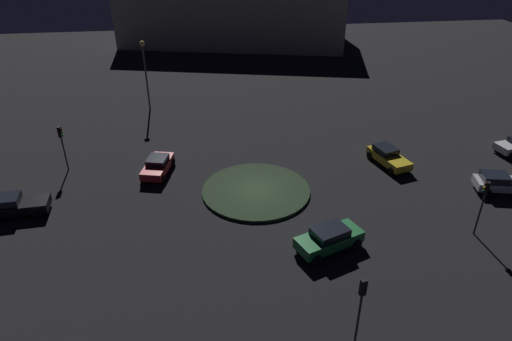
# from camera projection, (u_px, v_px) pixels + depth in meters

# --- Properties ---
(ground_plane) EXTENTS (117.59, 117.59, 0.00)m
(ground_plane) POSITION_uv_depth(u_px,v_px,m) (256.00, 192.00, 35.35)
(ground_plane) COLOR black
(roundabout_island) EXTENTS (8.41, 8.41, 0.22)m
(roundabout_island) POSITION_uv_depth(u_px,v_px,m) (256.00, 190.00, 35.29)
(roundabout_island) COLOR #263823
(roundabout_island) RESTS_ON ground_plane
(car_silver) EXTENTS (4.74, 2.83, 1.49)m
(car_silver) POSITION_uv_depth(u_px,v_px,m) (503.00, 183.00, 35.01)
(car_silver) COLOR silver
(car_silver) RESTS_ON ground_plane
(car_red) EXTENTS (2.77, 4.33, 1.42)m
(car_red) POSITION_uv_depth(u_px,v_px,m) (158.00, 165.00, 37.51)
(car_red) COLOR red
(car_red) RESTS_ON ground_plane
(car_yellow) EXTENTS (2.81, 4.53, 1.45)m
(car_yellow) POSITION_uv_depth(u_px,v_px,m) (388.00, 156.00, 38.86)
(car_yellow) COLOR gold
(car_yellow) RESTS_ON ground_plane
(car_green) EXTENTS (4.74, 3.27, 1.58)m
(car_green) POSITION_uv_depth(u_px,v_px,m) (329.00, 238.00, 28.94)
(car_green) COLOR #1E7238
(car_green) RESTS_ON ground_plane
(car_black) EXTENTS (4.63, 2.26, 1.55)m
(car_black) POSITION_uv_depth(u_px,v_px,m) (13.00, 205.00, 32.30)
(car_black) COLOR black
(car_black) RESTS_ON ground_plane
(traffic_light_west) EXTENTS (0.39, 0.36, 3.96)m
(traffic_light_west) POSITION_uv_depth(u_px,v_px,m) (62.00, 140.00, 36.96)
(traffic_light_west) COLOR #2D2D2D
(traffic_light_west) RESTS_ON ground_plane
(traffic_light_south) EXTENTS (0.34, 0.38, 4.34)m
(traffic_light_south) POSITION_uv_depth(u_px,v_px,m) (361.00, 300.00, 21.29)
(traffic_light_south) COLOR #2D2D2D
(traffic_light_south) RESTS_ON ground_plane
(traffic_light_southeast) EXTENTS (0.40, 0.37, 4.08)m
(traffic_light_southeast) POSITION_uv_depth(u_px,v_px,m) (484.00, 198.00, 29.26)
(traffic_light_southeast) COLOR #2D2D2D
(traffic_light_southeast) RESTS_ON ground_plane
(streetlamp_northwest) EXTENTS (0.56, 0.56, 7.46)m
(streetlamp_northwest) POSITION_uv_depth(u_px,v_px,m) (145.00, 63.00, 47.88)
(streetlamp_northwest) COLOR #4C4C51
(streetlamp_northwest) RESTS_ON ground_plane
(store_building) EXTENTS (38.06, 23.11, 9.38)m
(store_building) POSITION_uv_depth(u_px,v_px,m) (234.00, 13.00, 74.48)
(store_building) COLOR #B7B299
(store_building) RESTS_ON ground_plane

